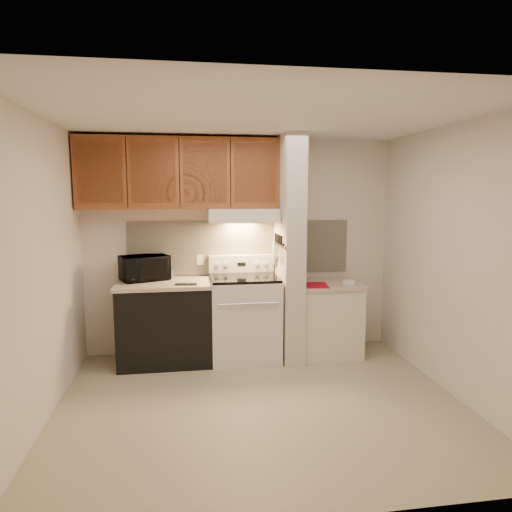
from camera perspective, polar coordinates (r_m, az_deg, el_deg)
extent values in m
plane|color=tan|center=(4.30, 0.60, -17.93)|extent=(3.60, 3.60, 0.00)
plane|color=white|center=(3.92, 0.65, 17.07)|extent=(3.60, 3.60, 0.00)
cube|color=silver|center=(5.39, -1.95, 1.25)|extent=(3.60, 2.50, 0.02)
cube|color=silver|center=(4.05, -25.43, -1.75)|extent=(0.02, 3.00, 2.50)
cube|color=silver|center=(4.57, 23.50, -0.62)|extent=(0.02, 3.00, 2.50)
cube|color=beige|center=(5.38, -1.93, 1.07)|extent=(2.60, 0.02, 0.63)
cube|color=silver|center=(5.21, -1.46, -7.85)|extent=(0.76, 0.65, 0.92)
cube|color=black|center=(4.90, -0.99, -8.40)|extent=(0.50, 0.01, 0.30)
cylinder|color=silver|center=(4.80, -0.93, -6.01)|extent=(0.65, 0.02, 0.02)
cube|color=black|center=(5.10, -1.48, -2.71)|extent=(0.74, 0.64, 0.03)
cube|color=silver|center=(5.36, -1.86, -0.95)|extent=(0.76, 0.08, 0.20)
cube|color=black|center=(5.32, -1.81, -1.02)|extent=(0.10, 0.01, 0.04)
cylinder|color=silver|center=(5.29, -4.82, -1.09)|extent=(0.05, 0.02, 0.05)
cylinder|color=silver|center=(5.30, -3.74, -1.07)|extent=(0.05, 0.02, 0.05)
cylinder|color=silver|center=(5.34, 0.11, -0.98)|extent=(0.05, 0.02, 0.05)
cylinder|color=silver|center=(5.36, 1.17, -0.95)|extent=(0.05, 0.02, 0.05)
cube|color=black|center=(5.20, -11.25, -8.34)|extent=(1.00, 0.63, 0.87)
cube|color=beige|center=(5.09, -11.38, -3.41)|extent=(1.04, 0.67, 0.04)
cube|color=black|center=(4.88, -8.73, -3.50)|extent=(0.24, 0.10, 0.02)
cylinder|color=#245B5E|center=(5.29, -10.76, -2.23)|extent=(0.10, 0.10, 0.09)
cube|color=silver|center=(5.35, -7.02, -0.48)|extent=(0.08, 0.01, 0.12)
imported|color=black|center=(5.21, -13.78, -1.45)|extent=(0.59, 0.51, 0.28)
cube|color=beige|center=(5.14, 4.17, 0.90)|extent=(0.22, 0.70, 2.50)
cube|color=brown|center=(5.11, 2.91, 1.43)|extent=(0.01, 0.70, 0.04)
cube|color=black|center=(5.06, 2.95, 1.59)|extent=(0.02, 0.42, 0.04)
cube|color=silver|center=(4.92, 3.17, 0.23)|extent=(0.01, 0.03, 0.16)
cylinder|color=black|center=(4.89, 3.20, 1.96)|extent=(0.02, 0.02, 0.10)
cube|color=silver|center=(4.99, 2.99, 0.24)|extent=(0.01, 0.04, 0.18)
cylinder|color=black|center=(4.97, 3.00, 2.07)|extent=(0.02, 0.02, 0.10)
cube|color=silver|center=(5.06, 2.83, 0.23)|extent=(0.01, 0.04, 0.20)
cylinder|color=black|center=(5.06, 2.81, 2.16)|extent=(0.02, 0.02, 0.10)
cube|color=silver|center=(5.15, 2.61, 0.59)|extent=(0.01, 0.04, 0.16)
cylinder|color=black|center=(5.13, 2.64, 2.24)|extent=(0.02, 0.02, 0.10)
cube|color=silver|center=(5.22, 2.47, 0.58)|extent=(0.01, 0.04, 0.18)
cylinder|color=black|center=(5.22, 2.45, 2.34)|extent=(0.02, 0.02, 0.10)
cube|color=slate|center=(5.28, 2.36, 0.45)|extent=(0.03, 0.11, 0.27)
cube|color=silver|center=(5.42, 8.87, -7.92)|extent=(0.70, 0.60, 0.81)
cube|color=beige|center=(5.32, 8.97, -3.51)|extent=(0.74, 0.64, 0.04)
cube|color=#AA091D|center=(5.13, 7.56, -3.64)|extent=(0.27, 0.35, 0.01)
cube|color=white|center=(5.30, 11.57, -3.22)|extent=(0.16, 0.14, 0.04)
cube|color=silver|center=(5.15, -1.68, 5.12)|extent=(0.78, 0.44, 0.15)
cube|color=silver|center=(4.94, -1.38, 4.48)|extent=(0.78, 0.04, 0.06)
cube|color=brown|center=(5.15, -9.52, 10.13)|extent=(2.18, 0.33, 0.77)
cube|color=brown|center=(5.07, -18.97, 9.86)|extent=(0.46, 0.01, 0.63)
cube|color=black|center=(5.03, -15.87, 10.00)|extent=(0.01, 0.01, 0.73)
cube|color=brown|center=(5.00, -12.72, 10.12)|extent=(0.46, 0.01, 0.63)
cube|color=black|center=(4.99, -9.55, 10.21)|extent=(0.01, 0.01, 0.73)
cube|color=brown|center=(5.00, -6.37, 10.27)|extent=(0.46, 0.01, 0.63)
cube|color=black|center=(5.01, -3.21, 10.29)|extent=(0.01, 0.01, 0.73)
cube|color=brown|center=(5.05, -0.08, 10.29)|extent=(0.46, 0.01, 0.63)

